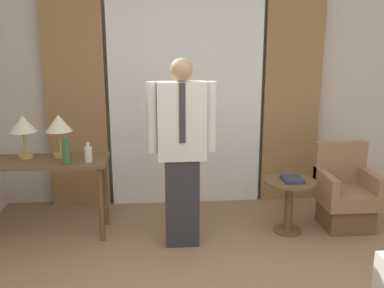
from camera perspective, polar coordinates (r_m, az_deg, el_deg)
wall_back at (r=5.10m, az=-0.91°, el=7.21°), size 10.00×0.06×2.70m
curtain_sheer_center at (r=4.98m, az=-0.80°, el=6.35°), size 1.76×0.06×2.58m
curtain_drape_left at (r=5.06m, az=-15.26°, el=5.97°), size 0.67×0.06×2.58m
curtain_drape_right at (r=5.22m, az=13.19°, el=6.33°), size 0.67×0.06×2.58m
desk at (r=4.48m, az=-19.35°, el=-3.58°), size 1.29×0.51×0.78m
table_lamp_left at (r=4.52m, az=-21.60°, el=2.22°), size 0.26×0.26×0.43m
table_lamp_right at (r=4.43m, az=-17.33°, el=2.36°), size 0.26×0.26×0.43m
bottle_near_edge at (r=4.25m, az=-13.66°, el=-1.29°), size 0.07×0.07×0.19m
bottle_by_lamp at (r=4.21m, az=-16.43°, el=-1.13°), size 0.07×0.07×0.27m
person at (r=3.94m, az=-1.36°, el=-0.41°), size 0.64×0.21×1.78m
armchair at (r=4.81m, az=19.72°, el=-6.54°), size 0.55×0.54×0.88m
side_table at (r=4.49m, az=12.82°, el=-6.91°), size 0.52×0.52×0.56m
book at (r=4.42m, az=13.24°, el=-4.58°), size 0.19×0.24×0.03m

